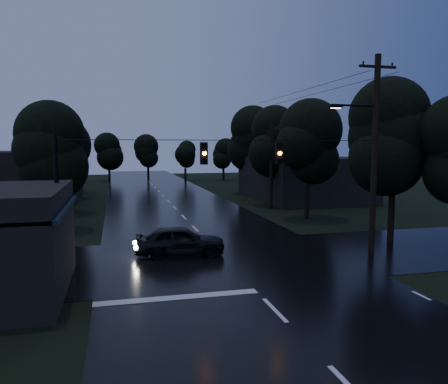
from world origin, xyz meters
name	(u,v)px	position (x,y,z in m)	size (l,w,h in m)	color
main_road	(175,208)	(0.00, 30.00, 0.00)	(12.00, 120.00, 0.02)	black
cross_street	(224,259)	(0.00, 12.00, 0.00)	(60.00, 9.00, 0.02)	black
building_far_right	(302,178)	(14.00, 34.00, 2.20)	(10.00, 14.00, 4.40)	black
building_far_left	(26,176)	(-14.00, 40.00, 2.50)	(10.00, 16.00, 5.00)	black
utility_pole_main	(373,152)	(7.41, 11.00, 5.26)	(3.50, 0.30, 10.00)	black
utility_pole_far	(271,165)	(8.30, 28.00, 3.88)	(2.00, 0.30, 7.50)	black
anchor_pole_left	(58,206)	(-7.50, 11.00, 3.00)	(0.18, 0.18, 6.00)	black
span_signals	(241,152)	(0.56, 10.99, 5.24)	(15.00, 0.37, 1.12)	black
tree_corner_near	(394,138)	(10.00, 13.00, 5.99)	(4.48, 4.48, 9.44)	black
tree_left_a	(53,151)	(-9.00, 22.00, 5.24)	(3.92, 3.92, 8.26)	black
tree_left_b	(58,145)	(-9.60, 30.00, 5.62)	(4.20, 4.20, 8.85)	black
tree_left_c	(64,142)	(-10.20, 40.00, 5.99)	(4.48, 4.48, 9.44)	black
tree_right_a	(308,145)	(9.00, 22.00, 5.62)	(4.20, 4.20, 8.85)	black
tree_right_b	(277,141)	(9.60, 30.00, 5.99)	(4.48, 4.48, 9.44)	black
tree_right_c	(251,139)	(10.20, 40.00, 6.37)	(4.76, 4.76, 10.03)	black
car	(180,241)	(-2.00, 13.22, 0.77)	(1.81, 4.50, 1.53)	black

